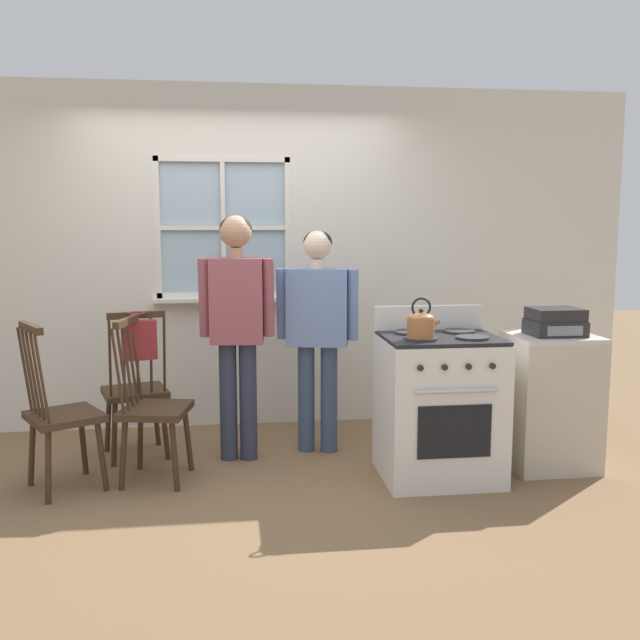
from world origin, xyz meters
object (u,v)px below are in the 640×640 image
Objects in this scene: chair_near_wall at (152,409)px; stove at (439,405)px; chair_by_window at (135,392)px; handbag at (139,339)px; side_counter at (550,401)px; person_elderly_left at (237,313)px; potted_plant at (224,287)px; person_teen_center at (318,319)px; stereo at (555,322)px; chair_center_cluster at (61,416)px; kettle at (421,324)px.

stove is (1.82, -0.18, 0.01)m from chair_near_wall.
chair_by_window and handbag have the same top height.
handbag is at bearing 172.74° from side_counter.
person_elderly_left is (0.55, 0.34, 0.56)m from chair_near_wall.
person_elderly_left is 1.55× the size of stove.
person_elderly_left is 4.95× the size of potted_plant.
chair_near_wall is at bearing -144.60° from person_teen_center.
potted_plant reaches higher than chair_near_wall.
chair_by_window is 3.07× the size of stereo.
chair_center_cluster is 0.66× the size of person_teen_center.
chair_center_cluster is 3.20m from stereo.
handbag is at bearing 31.07° from chair_near_wall.
stove reaches higher than handbag.
stereo is at bearing -7.69° from handbag.
potted_plant is (0.62, 0.66, 0.67)m from chair_by_window.
kettle reaches higher than chair_by_window.
person_elderly_left is 0.58m from person_teen_center.
side_counter is (2.07, -0.42, -0.58)m from person_elderly_left.
person_teen_center is (0.57, 0.11, -0.07)m from person_elderly_left.
stove is 3.53× the size of handbag.
chair_near_wall is 0.96× the size of stove.
potted_plant is at bearing 146.80° from person_teen_center.
handbag is 2.77m from side_counter.
chair_center_cluster is 4.23× the size of kettle.
potted_plant is (1.00, 1.24, 0.67)m from chair_center_cluster.
person_elderly_left is 1.87× the size of side_counter.
potted_plant reaches higher than stereo.
stove is 0.95m from stereo.
kettle is 0.73× the size of stereo.
chair_by_window is 2.09m from stove.
chair_near_wall is 1.40m from potted_plant.
chair_center_cluster is 0.62× the size of person_elderly_left.
chair_near_wall is at bearing -111.89° from potted_plant.
stove reaches higher than chair_near_wall.
chair_by_window is 1.00× the size of chair_near_wall.
person_elderly_left is at bearing 6.85° from handbag.
chair_by_window is 0.96× the size of stove.
person_elderly_left is at bearing 168.44° from side_counter.
chair_by_window is 2.06m from kettle.
person_teen_center is 1.23m from handbag.
person_teen_center is at bearing 138.27° from stove.
side_counter is (0.80, 0.10, -0.02)m from stove.
chair_near_wall is at bearing 174.30° from stove.
handbag is at bearing -157.65° from person_teen_center.
side_counter is (2.62, -0.09, -0.01)m from chair_near_wall.
stove is at bearing 38.72° from kettle.
stove is 0.81m from side_counter.
person_elderly_left is (0.71, -0.15, 0.56)m from chair_by_window.
person_elderly_left is 4.95× the size of stereo.
stereo is (2.16, -1.25, -0.15)m from potted_plant.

